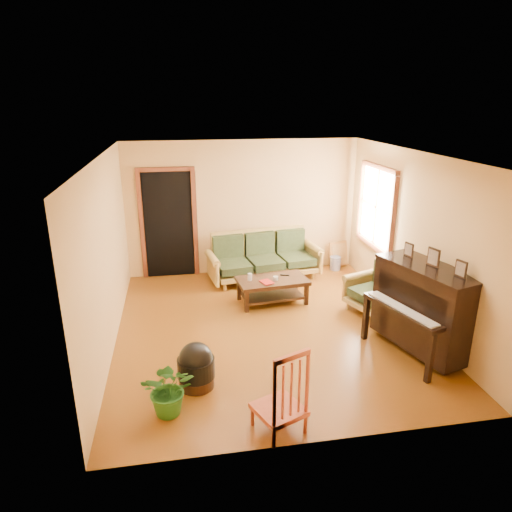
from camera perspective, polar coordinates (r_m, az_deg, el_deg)
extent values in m
plane|color=#5E310C|center=(7.07, 1.50, -8.91)|extent=(5.00, 5.00, 0.00)
cube|color=black|center=(8.90, -10.87, 3.81)|extent=(1.08, 0.16, 2.05)
cube|color=white|center=(8.38, 14.84, 5.93)|extent=(0.12, 1.36, 1.46)
cube|color=#AB873E|center=(8.74, 1.09, -0.03)|extent=(2.24, 1.20, 0.91)
cube|color=black|center=(7.81, 2.04, -4.34)|extent=(1.24, 0.76, 0.43)
cube|color=#AB873E|center=(7.61, 14.70, -3.93)|extent=(1.05, 1.07, 0.85)
cube|color=black|center=(6.59, 20.24, -6.33)|extent=(1.20, 1.59, 1.25)
cylinder|color=black|center=(5.71, -7.47, -14.00)|extent=(0.52, 0.52, 0.43)
cube|color=#9C391C|center=(4.88, 2.93, -16.22)|extent=(0.63, 0.65, 1.00)
cube|color=#B47E3C|center=(9.58, 10.26, 0.28)|extent=(0.43, 0.21, 0.56)
cylinder|color=#303F91|center=(9.44, 9.88, -0.88)|extent=(0.25, 0.25, 0.28)
imported|color=#215919|center=(5.28, -10.78, -15.96)|extent=(0.61, 0.54, 0.63)
imported|color=#A21A15|center=(7.52, 0.78, -3.43)|extent=(0.24, 0.28, 0.02)
cylinder|color=silver|center=(7.65, -0.78, -2.63)|extent=(0.08, 0.08, 0.12)
cylinder|color=silver|center=(7.69, 2.47, -2.79)|extent=(0.11, 0.11, 0.06)
cube|color=black|center=(7.89, 3.62, -2.38)|extent=(0.16, 0.10, 0.02)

